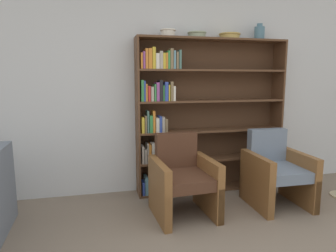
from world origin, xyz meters
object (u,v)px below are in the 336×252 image
(bowl_terracotta, at_px, (197,35))
(armchair_leather, at_px, (182,179))
(bowl_brass, at_px, (230,36))
(bookshelf, at_px, (197,116))
(vase_tall, at_px, (259,33))
(bowl_slate, at_px, (168,33))
(armchair_cushioned, at_px, (276,172))

(bowl_terracotta, xyz_separation_m, armchair_leather, (-0.37, -0.66, -1.65))
(bowl_brass, bearing_deg, bookshelf, 177.57)
(bookshelf, relative_size, vase_tall, 9.56)
(bowl_brass, bearing_deg, bowl_terracotta, 180.00)
(bookshelf, xyz_separation_m, vase_tall, (0.85, -0.02, 1.08))
(bowl_slate, bearing_deg, bookshelf, 2.64)
(bowl_slate, xyz_separation_m, vase_tall, (1.24, 0.00, 0.04))
(bowl_slate, distance_m, armchair_leather, 1.78)
(bookshelf, bearing_deg, armchair_leather, -119.55)
(bookshelf, relative_size, bowl_terracotta, 8.33)
(bowl_terracotta, xyz_separation_m, armchair_cushioned, (0.79, -0.66, -1.65))
(bowl_brass, bearing_deg, armchair_leather, -140.85)
(bowl_slate, bearing_deg, vase_tall, 0.00)
(bowl_brass, bearing_deg, bowl_slate, 180.00)
(bowl_terracotta, bearing_deg, bookshelf, 46.29)
(bowl_terracotta, relative_size, armchair_cushioned, 0.27)
(armchair_leather, relative_size, armchair_cushioned, 1.00)
(bowl_terracotta, distance_m, armchair_cushioned, 1.94)
(bowl_slate, relative_size, bowl_brass, 0.70)
(bowl_terracotta, distance_m, armchair_leather, 1.81)
(bookshelf, relative_size, bowl_slate, 10.26)
(bookshelf, bearing_deg, bowl_slate, -177.36)
(bookshelf, xyz_separation_m, bowl_brass, (0.43, -0.02, 1.03))
(vase_tall, bearing_deg, bowl_brass, -180.00)
(bowl_brass, xyz_separation_m, armchair_cushioned, (0.35, -0.66, -1.65))
(bookshelf, height_order, bowl_brass, bowl_brass)
(bookshelf, bearing_deg, bowl_terracotta, -133.71)
(bowl_terracotta, distance_m, vase_tall, 0.87)
(bowl_brass, distance_m, armchair_cushioned, 1.81)
(bowl_slate, relative_size, armchair_cushioned, 0.22)
(armchair_cushioned, bearing_deg, bowl_slate, -28.58)
(armchair_cushioned, bearing_deg, bowl_brass, -61.36)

